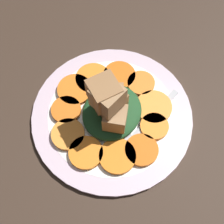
# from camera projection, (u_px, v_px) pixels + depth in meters

# --- Properties ---
(table_slab) EXTENTS (1.20, 1.20, 0.02)m
(table_slab) POSITION_uv_depth(u_px,v_px,m) (112.00, 119.00, 0.58)
(table_slab) COLOR #38281E
(table_slab) RESTS_ON ground
(plate) EXTENTS (0.29, 0.29, 0.01)m
(plate) POSITION_uv_depth(u_px,v_px,m) (112.00, 116.00, 0.57)
(plate) COLOR silver
(plate) RESTS_ON table_slab
(carrot_slice_0) EXTENTS (0.05, 0.05, 0.01)m
(carrot_slice_0) POSITION_uv_depth(u_px,v_px,m) (141.00, 83.00, 0.59)
(carrot_slice_0) COLOR orange
(carrot_slice_0) RESTS_ON plate
(carrot_slice_1) EXTENTS (0.06, 0.06, 0.01)m
(carrot_slice_1) POSITION_uv_depth(u_px,v_px,m) (119.00, 76.00, 0.60)
(carrot_slice_1) COLOR orange
(carrot_slice_1) RESTS_ON plate
(carrot_slice_2) EXTENTS (0.07, 0.07, 0.01)m
(carrot_slice_2) POSITION_uv_depth(u_px,v_px,m) (93.00, 79.00, 0.59)
(carrot_slice_2) COLOR orange
(carrot_slice_2) RESTS_ON plate
(carrot_slice_3) EXTENTS (0.06, 0.06, 0.01)m
(carrot_slice_3) POSITION_uv_depth(u_px,v_px,m) (75.00, 90.00, 0.58)
(carrot_slice_3) COLOR orange
(carrot_slice_3) RESTS_ON plate
(carrot_slice_4) EXTENTS (0.05, 0.05, 0.01)m
(carrot_slice_4) POSITION_uv_depth(u_px,v_px,m) (66.00, 110.00, 0.56)
(carrot_slice_4) COLOR orange
(carrot_slice_4) RESTS_ON plate
(carrot_slice_5) EXTENTS (0.06, 0.06, 0.01)m
(carrot_slice_5) POSITION_uv_depth(u_px,v_px,m) (68.00, 134.00, 0.54)
(carrot_slice_5) COLOR orange
(carrot_slice_5) RESTS_ON plate
(carrot_slice_6) EXTENTS (0.06, 0.06, 0.01)m
(carrot_slice_6) POSITION_uv_depth(u_px,v_px,m) (88.00, 154.00, 0.53)
(carrot_slice_6) COLOR orange
(carrot_slice_6) RESTS_ON plate
(carrot_slice_7) EXTENTS (0.06, 0.06, 0.01)m
(carrot_slice_7) POSITION_uv_depth(u_px,v_px,m) (117.00, 156.00, 0.53)
(carrot_slice_7) COLOR orange
(carrot_slice_7) RESTS_ON plate
(carrot_slice_8) EXTENTS (0.06, 0.06, 0.01)m
(carrot_slice_8) POSITION_uv_depth(u_px,v_px,m) (142.00, 150.00, 0.53)
(carrot_slice_8) COLOR #D56013
(carrot_slice_8) RESTS_ON plate
(carrot_slice_9) EXTENTS (0.05, 0.05, 0.01)m
(carrot_slice_9) POSITION_uv_depth(u_px,v_px,m) (154.00, 127.00, 0.55)
(carrot_slice_9) COLOR orange
(carrot_slice_9) RESTS_ON plate
(carrot_slice_10) EXTENTS (0.07, 0.07, 0.01)m
(carrot_slice_10) POSITION_uv_depth(u_px,v_px,m) (154.00, 107.00, 0.57)
(carrot_slice_10) COLOR orange
(carrot_slice_10) RESTS_ON plate
(center_pile) EXTENTS (0.11, 0.10, 0.11)m
(center_pile) POSITION_uv_depth(u_px,v_px,m) (110.00, 105.00, 0.53)
(center_pile) COLOR #1E4723
(center_pile) RESTS_ON plate
(fork) EXTENTS (0.19, 0.05, 0.00)m
(fork) POSITION_uv_depth(u_px,v_px,m) (143.00, 127.00, 0.55)
(fork) COLOR #B2B2B7
(fork) RESTS_ON plate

